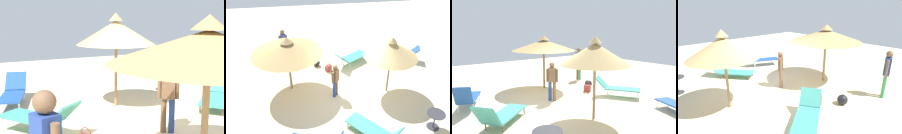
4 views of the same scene
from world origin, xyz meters
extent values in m
cube|color=beige|center=(0.00, 0.00, -0.05)|extent=(24.00, 24.00, 0.10)
cylinder|color=olive|center=(2.52, -0.61, 1.04)|extent=(0.11, 0.11, 2.07)
cone|color=tan|center=(2.52, -0.61, 2.07)|extent=(2.98, 2.98, 0.50)
cone|color=tan|center=(2.52, -0.61, 2.42)|extent=(0.54, 0.54, 0.22)
cylinder|color=olive|center=(-1.66, 0.15, 1.08)|extent=(0.09, 0.09, 2.16)
cone|color=tan|center=(-1.66, 0.15, 2.08)|extent=(2.19, 2.19, 0.66)
cone|color=tan|center=(-1.66, 0.15, 2.51)|extent=(0.39, 0.39, 0.22)
cube|color=teal|center=(-0.72, -2.46, 0.35)|extent=(1.54, 1.33, 0.05)
cylinder|color=silver|center=(-1.06, -3.01, 0.16)|extent=(0.04, 0.04, 0.32)
cylinder|color=silver|center=(-1.37, -2.56, 0.16)|extent=(0.04, 0.04, 0.32)
cylinder|color=silver|center=(-0.08, -2.36, 0.16)|extent=(0.04, 0.04, 0.32)
cylinder|color=silver|center=(-0.38, -1.90, 0.16)|extent=(0.04, 0.04, 0.32)
cube|color=teal|center=(0.04, -1.95, 0.58)|extent=(0.74, 0.80, 0.45)
cube|color=teal|center=(-0.22, 2.46, 0.26)|extent=(1.54, 1.69, 0.05)
cylinder|color=brown|center=(0.43, 2.10, 0.12)|extent=(0.04, 0.04, 0.23)
cylinder|color=brown|center=(0.00, 1.75, 0.12)|extent=(0.04, 0.04, 0.23)
cylinder|color=brown|center=(-0.86, 2.82, 0.12)|extent=(0.04, 0.04, 0.23)
cube|color=teal|center=(-0.86, 3.25, 0.58)|extent=(0.79, 0.76, 0.62)
cube|color=#1E478C|center=(-2.95, -2.48, 0.29)|extent=(1.53, 1.01, 0.05)
cylinder|color=silver|center=(-2.31, -2.41, 0.13)|extent=(0.04, 0.04, 0.27)
cylinder|color=silver|center=(-3.43, -2.06, 0.13)|extent=(0.04, 0.04, 0.27)
cylinder|color=silver|center=(-3.59, -2.55, 0.13)|extent=(0.04, 0.04, 0.27)
cube|color=#1E478C|center=(-3.86, -2.19, 0.55)|extent=(0.69, 0.75, 0.50)
cylinder|color=brown|center=(0.58, 0.12, 0.38)|extent=(0.13, 0.13, 0.77)
cylinder|color=navy|center=(0.69, 0.26, 0.38)|extent=(0.13, 0.13, 0.77)
cube|color=brown|center=(0.64, 0.19, 1.06)|extent=(0.35, 0.35, 0.58)
sphere|color=brown|center=(0.64, 0.19, 1.45)|extent=(0.21, 0.21, 0.21)
cylinder|color=brown|center=(0.52, 0.04, 1.03)|extent=(0.09, 0.09, 0.53)
cylinder|color=brown|center=(0.76, 0.33, 1.03)|extent=(0.09, 0.09, 0.53)
sphere|color=brown|center=(2.88, -3.10, 1.67)|extent=(0.24, 0.24, 0.24)
torus|color=maroon|center=(0.72, -1.78, 0.37)|extent=(0.19, 0.15, 0.22)
cylinder|color=#2D2D33|center=(-2.70, 2.55, 0.66)|extent=(0.66, 0.66, 0.02)
cylinder|color=#2D2D33|center=(-2.70, 2.55, 0.32)|extent=(0.05, 0.05, 0.64)
cylinder|color=#2D2D33|center=(-2.70, 2.55, 0.01)|extent=(0.46, 0.46, 0.02)
camera|label=1|loc=(5.73, -3.84, 2.48)|focal=48.85mm
camera|label=2|loc=(1.74, 8.63, 6.87)|focal=40.06mm
camera|label=3|loc=(-6.47, 4.92, 2.81)|focal=35.67mm
camera|label=4|loc=(-3.81, -5.12, 3.29)|focal=28.72mm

